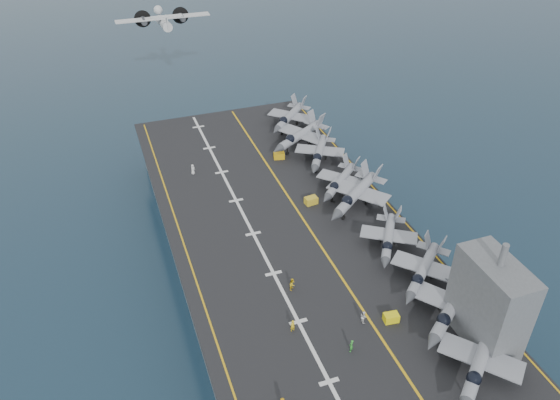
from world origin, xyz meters
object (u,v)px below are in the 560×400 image
object	(u,v)px
fighter_jet_0	(480,361)
tow_cart_a	(391,318)
island_superstructure	(492,293)
transport_plane	(164,23)

from	to	relation	value
fighter_jet_0	tow_cart_a	bearing A→B (deg)	115.78
island_superstructure	transport_plane	distance (m)	93.02
tow_cart_a	island_superstructure	bearing A→B (deg)	-32.79
island_superstructure	tow_cart_a	bearing A→B (deg)	147.21
transport_plane	tow_cart_a	bearing A→B (deg)	-80.64
island_superstructure	transport_plane	size ratio (longest dim) A/B	0.71
transport_plane	fighter_jet_0	bearing A→B (deg)	-78.59
fighter_jet_0	tow_cart_a	size ratio (longest dim) A/B	8.39
island_superstructure	fighter_jet_0	distance (m)	8.12
fighter_jet_0	transport_plane	bearing A→B (deg)	101.41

